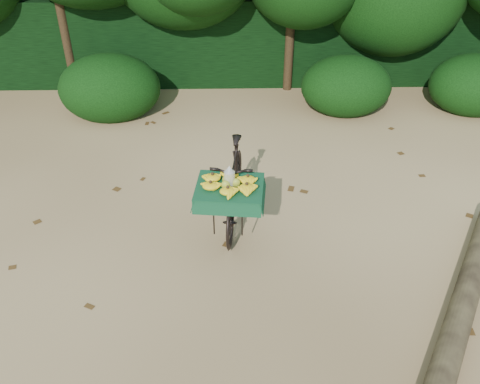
{
  "coord_description": "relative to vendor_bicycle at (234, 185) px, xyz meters",
  "views": [
    {
      "loc": [
        -0.72,
        -4.79,
        4.34
      ],
      "look_at": [
        -0.61,
        0.41,
        0.75
      ],
      "focal_mm": 38.0,
      "sensor_mm": 36.0,
      "label": 1
    }
  ],
  "objects": [
    {
      "name": "leaf_litter",
      "position": [
        0.68,
        -0.18,
        -0.57
      ],
      "size": [
        7.0,
        7.3,
        0.01
      ],
      "primitive_type": null,
      "color": "#4B3114",
      "rests_on": "ground"
    },
    {
      "name": "vendor_bicycle",
      "position": [
        0.0,
        0.0,
        0.0
      ],
      "size": [
        0.88,
        1.93,
        1.13
      ],
      "rotation": [
        0.0,
        0.0,
        -0.11
      ],
      "color": "black",
      "rests_on": "ground"
    },
    {
      "name": "ground",
      "position": [
        0.68,
        -0.83,
        -0.58
      ],
      "size": [
        80.0,
        80.0,
        0.0
      ],
      "primitive_type": "plane",
      "color": "tan",
      "rests_on": "ground"
    },
    {
      "name": "bush_clumps",
      "position": [
        1.18,
        3.47,
        -0.13
      ],
      "size": [
        8.8,
        1.7,
        0.9
      ],
      "primitive_type": null,
      "color": "black",
      "rests_on": "ground"
    },
    {
      "name": "fallen_log",
      "position": [
        2.55,
        -1.71,
        -0.44
      ],
      "size": [
        2.26,
        3.42,
        0.28
      ],
      "primitive_type": "cylinder",
      "rotation": [
        1.57,
        0.0,
        -0.55
      ],
      "color": "brown",
      "rests_on": "ground"
    },
    {
      "name": "hedge_backdrop",
      "position": [
        0.68,
        5.47,
        0.32
      ],
      "size": [
        26.0,
        1.8,
        1.8
      ],
      "primitive_type": "cube",
      "color": "black",
      "rests_on": "ground"
    }
  ]
}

